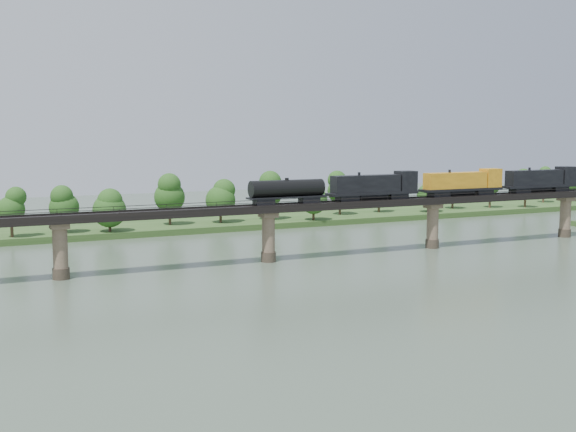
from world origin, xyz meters
name	(u,v)px	position (x,y,z in m)	size (l,w,h in m)	color
ground	(343,292)	(0.00, 0.00, 0.00)	(400.00, 400.00, 0.00)	#3B4B3C
far_bank	(186,226)	(0.00, 85.00, 0.80)	(300.00, 24.00, 1.60)	#2B491D
bridge	(268,235)	(0.00, 30.00, 5.46)	(236.00, 30.00, 11.50)	#473A2D
bridge_superstructure	(268,203)	(0.00, 30.00, 11.79)	(220.00, 4.90, 0.75)	black
far_treeline	(160,198)	(-8.21, 80.52, 8.83)	(289.06, 17.54, 13.60)	#382619
freight_train	(434,184)	(40.05, 30.00, 14.33)	(86.12, 3.36, 5.93)	black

